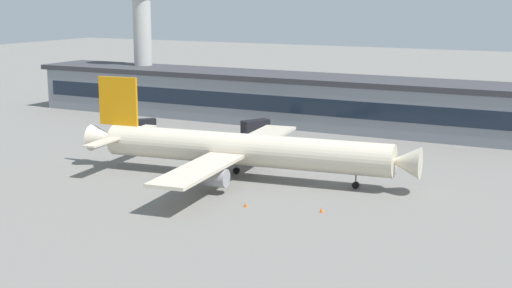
% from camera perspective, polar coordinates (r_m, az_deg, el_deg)
% --- Properties ---
extents(ground_plane, '(600.00, 600.00, 0.00)m').
position_cam_1_polar(ground_plane, '(116.57, 5.67, -3.19)').
color(ground_plane, slate).
extents(terminal_building, '(196.01, 16.12, 11.38)m').
position_cam_1_polar(terminal_building, '(160.92, 12.21, 2.76)').
color(terminal_building, gray).
rests_on(terminal_building, ground_plane).
extents(airliner, '(57.32, 49.29, 15.72)m').
position_cam_1_polar(airliner, '(119.57, -1.30, -0.41)').
color(airliner, beige).
rests_on(airliner, ground_plane).
extents(control_tower, '(8.84, 8.84, 37.37)m').
position_cam_1_polar(control_tower, '(194.40, -8.83, 9.46)').
color(control_tower, '#B7B7B2').
rests_on(control_tower, ground_plane).
extents(stair_truck, '(4.96, 6.42, 3.55)m').
position_cam_1_polar(stair_truck, '(154.99, -0.08, 1.29)').
color(stair_truck, black).
rests_on(stair_truck, ground_plane).
extents(follow_me_car, '(4.36, 4.53, 1.85)m').
position_cam_1_polar(follow_me_car, '(168.53, -8.49, 1.69)').
color(follow_me_car, black).
rests_on(follow_me_car, ground_plane).
extents(traffic_cone_0, '(0.55, 0.55, 0.68)m').
position_cam_1_polar(traffic_cone_0, '(102.13, 5.10, -5.11)').
color(traffic_cone_0, '#F2590C').
rests_on(traffic_cone_0, ground_plane).
extents(traffic_cone_1, '(0.52, 0.52, 0.65)m').
position_cam_1_polar(traffic_cone_1, '(104.28, -0.80, -4.72)').
color(traffic_cone_1, '#F2590C').
rests_on(traffic_cone_1, ground_plane).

